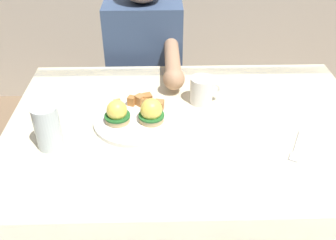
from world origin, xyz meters
TOP-DOWN VIEW (x-y plane):
  - dining_table at (0.00, 0.00)m, footprint 1.20×0.90m
  - eggs_benedict_plate at (-0.18, 0.05)m, footprint 0.27×0.27m
  - coffee_mug at (0.05, 0.17)m, footprint 0.11×0.08m
  - fork at (0.31, -0.10)m, footprint 0.08×0.15m
  - water_glass_near at (-0.43, -0.07)m, footprint 0.08×0.08m
  - diner_person at (-0.16, 0.60)m, footprint 0.34×0.54m

SIDE VIEW (x-z plane):
  - dining_table at x=0.00m, z-range 0.26..1.00m
  - diner_person at x=-0.16m, z-range 0.08..1.22m
  - fork at x=0.31m, z-range 0.74..0.74m
  - eggs_benedict_plate at x=-0.18m, z-range 0.72..0.81m
  - coffee_mug at x=0.05m, z-range 0.74..0.84m
  - water_glass_near at x=-0.43m, z-range 0.73..0.87m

